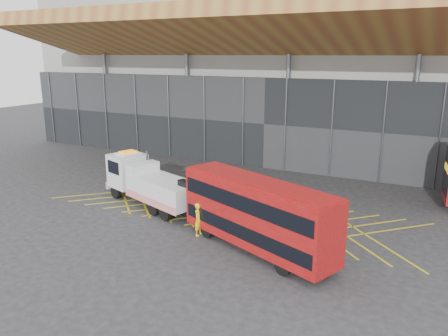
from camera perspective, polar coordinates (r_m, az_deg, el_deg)
The scene contains 6 objects.
ground_plane at distance 30.92m, azimuth -6.25°, elevation -4.30°, with size 120.00×120.00×0.00m, color #252527.
road_markings at distance 29.03m, azimuth 0.42°, elevation -5.48°, with size 24.76×7.16×0.01m.
construction_building at distance 45.10m, azimuth 8.75°, elevation 13.22°, with size 55.00×23.97×18.00m.
recovery_truck at distance 29.91m, azimuth -9.75°, elevation -1.91°, with size 9.65×5.01×3.42m.
bus_towed at distance 22.63m, azimuth 4.28°, elevation -5.77°, with size 9.47×5.58×3.82m.
worker at distance 24.88m, azimuth -3.29°, elevation -6.71°, with size 0.69×0.45×1.90m, color yellow.
Camera 1 is at (16.13, -24.39, 10.03)m, focal length 35.00 mm.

